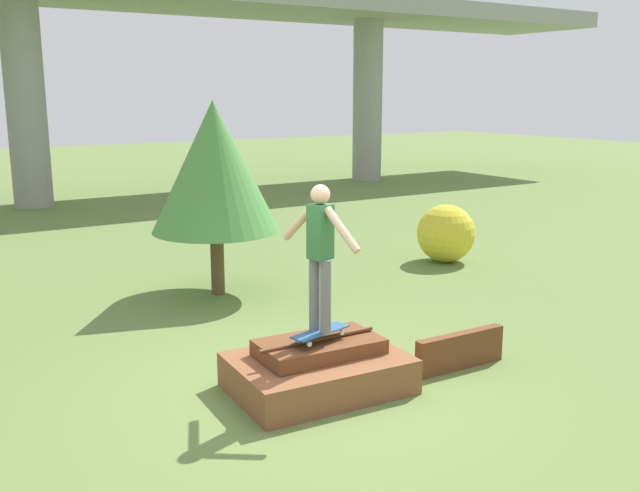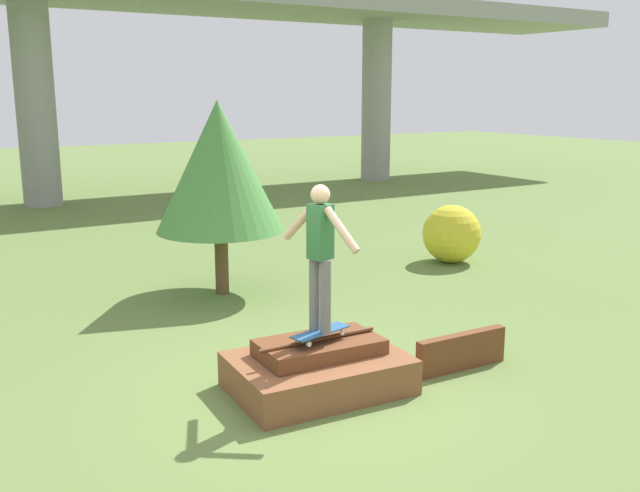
{
  "view_description": "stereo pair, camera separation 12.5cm",
  "coord_description": "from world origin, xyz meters",
  "px_view_note": "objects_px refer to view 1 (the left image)",
  "views": [
    {
      "loc": [
        -4.02,
        -6.37,
        3.29
      ],
      "look_at": [
        -0.0,
        -0.05,
        1.67
      ],
      "focal_mm": 40.0,
      "sensor_mm": 36.0,
      "label": 1
    },
    {
      "loc": [
        -3.91,
        -6.44,
        3.29
      ],
      "look_at": [
        -0.0,
        -0.05,
        1.67
      ],
      "focal_mm": 40.0,
      "sensor_mm": 36.0,
      "label": 2
    }
  ],
  "objects_px": {
    "skater": "(320,248)",
    "bush_yellow_flowering": "(446,233)",
    "skateboard": "(320,332)",
    "tree_behind_left": "(214,167)"
  },
  "relations": [
    {
      "from": "skater",
      "to": "bush_yellow_flowering",
      "type": "relative_size",
      "value": 1.43
    },
    {
      "from": "skateboard",
      "to": "tree_behind_left",
      "type": "height_order",
      "value": "tree_behind_left"
    },
    {
      "from": "tree_behind_left",
      "to": "bush_yellow_flowering",
      "type": "xyz_separation_m",
      "value": [
        4.76,
        -0.3,
        -1.54
      ]
    },
    {
      "from": "bush_yellow_flowering",
      "to": "tree_behind_left",
      "type": "bearing_deg",
      "value": 176.39
    },
    {
      "from": "skateboard",
      "to": "skater",
      "type": "xyz_separation_m",
      "value": [
        0.0,
        0.0,
        0.95
      ]
    },
    {
      "from": "skateboard",
      "to": "bush_yellow_flowering",
      "type": "bearing_deg",
      "value": 35.97
    },
    {
      "from": "tree_behind_left",
      "to": "bush_yellow_flowering",
      "type": "height_order",
      "value": "tree_behind_left"
    },
    {
      "from": "skater",
      "to": "tree_behind_left",
      "type": "xyz_separation_m",
      "value": [
        0.69,
        4.26,
        0.47
      ]
    },
    {
      "from": "skateboard",
      "to": "tree_behind_left",
      "type": "relative_size",
      "value": 0.25
    },
    {
      "from": "skateboard",
      "to": "bush_yellow_flowering",
      "type": "xyz_separation_m",
      "value": [
        5.45,
        3.96,
        -0.12
      ]
    }
  ]
}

